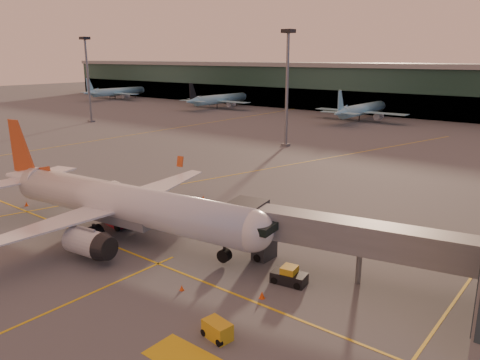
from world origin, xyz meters
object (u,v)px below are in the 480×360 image
Objects in this scene: gpu_cart at (217,330)px; pushback_tug at (289,276)px; main_airplane at (117,203)px; catering_truck at (117,203)px.

gpu_cart is 10.48m from pushback_tug.
main_airplane reaches higher than gpu_cart.
catering_truck reaches higher than gpu_cart.
gpu_cart is at bearing -11.61° from catering_truck.
catering_truck is (-3.26, 2.42, -1.28)m from main_airplane.
catering_truck is at bearing 166.60° from gpu_cart.
gpu_cart is (22.03, -8.05, -3.30)m from main_airplane.
pushback_tug is (24.72, -0.01, -2.01)m from catering_truck.
pushback_tug is at bearing -0.77° from main_airplane.
catering_truck is 24.80m from pushback_tug.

